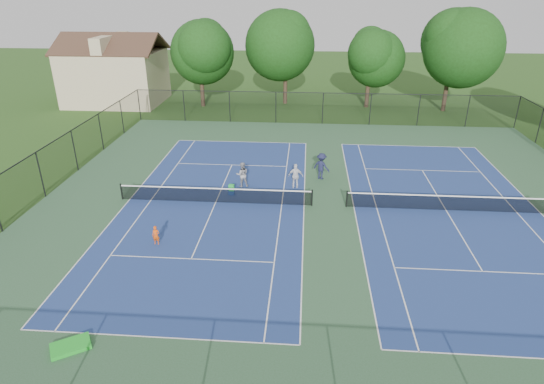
# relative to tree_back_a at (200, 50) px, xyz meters

# --- Properties ---
(ground) EXTENTS (140.00, 140.00, 0.00)m
(ground) POSITION_rel_tree_back_a_xyz_m (13.00, -24.00, -6.04)
(ground) COLOR #234716
(ground) RESTS_ON ground
(court_pad) EXTENTS (36.00, 36.00, 0.01)m
(court_pad) POSITION_rel_tree_back_a_xyz_m (13.00, -24.00, -6.03)
(court_pad) COLOR #2D5030
(court_pad) RESTS_ON ground
(tennis_court_left) EXTENTS (12.00, 23.83, 1.07)m
(tennis_court_left) POSITION_rel_tree_back_a_xyz_m (6.00, -24.00, -5.94)
(tennis_court_left) COLOR navy
(tennis_court_left) RESTS_ON ground
(tennis_court_right) EXTENTS (12.00, 23.83, 1.07)m
(tennis_court_right) POSITION_rel_tree_back_a_xyz_m (20.00, -24.00, -5.94)
(tennis_court_right) COLOR navy
(tennis_court_right) RESTS_ON ground
(perimeter_fence) EXTENTS (36.08, 36.08, 3.02)m
(perimeter_fence) POSITION_rel_tree_back_a_xyz_m (13.00, -24.00, -4.44)
(perimeter_fence) COLOR black
(perimeter_fence) RESTS_ON ground
(tree_back_a) EXTENTS (6.80, 6.80, 9.15)m
(tree_back_a) POSITION_rel_tree_back_a_xyz_m (0.00, 0.00, 0.00)
(tree_back_a) COLOR #2D2116
(tree_back_a) RESTS_ON ground
(tree_back_b) EXTENTS (7.60, 7.60, 10.03)m
(tree_back_b) POSITION_rel_tree_back_a_xyz_m (9.00, 2.00, 0.56)
(tree_back_b) COLOR #2D2116
(tree_back_b) RESTS_ON ground
(tree_back_c) EXTENTS (6.00, 6.00, 8.40)m
(tree_back_c) POSITION_rel_tree_back_a_xyz_m (18.00, 1.00, -0.56)
(tree_back_c) COLOR #2D2116
(tree_back_c) RESTS_ON ground
(tree_back_d) EXTENTS (7.80, 7.80, 10.37)m
(tree_back_d) POSITION_rel_tree_back_a_xyz_m (26.00, 0.00, 0.79)
(tree_back_d) COLOR #2D2116
(tree_back_d) RESTS_ON ground
(clapboard_house) EXTENTS (10.80, 8.10, 7.65)m
(clapboard_house) POSITION_rel_tree_back_a_xyz_m (-10.00, 1.00, -2.95)
(clapboard_house) COLOR tan
(clapboard_house) RESTS_ON ground
(child_player) EXTENTS (0.38, 0.25, 1.04)m
(child_player) POSITION_rel_tree_back_a_xyz_m (3.87, -29.13, -5.52)
(child_player) COLOR #EC500F
(child_player) RESTS_ON ground
(instructor) EXTENTS (0.95, 0.81, 1.70)m
(instructor) POSITION_rel_tree_back_a_xyz_m (7.33, -21.41, -5.19)
(instructor) COLOR #939396
(instructor) RESTS_ON ground
(bystander_a) EXTENTS (1.00, 0.44, 1.69)m
(bystander_a) POSITION_rel_tree_back_a_xyz_m (10.88, -21.38, -5.19)
(bystander_a) COLOR white
(bystander_a) RESTS_ON ground
(bystander_b) EXTENTS (1.40, 1.21, 1.87)m
(bystander_b) POSITION_rel_tree_back_a_xyz_m (12.60, -19.70, -5.10)
(bystander_b) COLOR #1A1D3A
(bystander_b) RESTS_ON ground
(ball_crate) EXTENTS (0.38, 0.31, 0.30)m
(ball_crate) POSITION_rel_tree_back_a_xyz_m (6.81, -22.81, -5.89)
(ball_crate) COLOR #153D95
(ball_crate) RESTS_ON ground
(ball_hopper) EXTENTS (0.35, 0.28, 0.41)m
(ball_hopper) POSITION_rel_tree_back_a_xyz_m (6.81, -22.81, -5.54)
(ball_hopper) COLOR green
(ball_hopper) RESTS_ON ball_crate
(green_tarp) EXTENTS (1.64, 1.47, 0.16)m
(green_tarp) POSITION_rel_tree_back_a_xyz_m (2.95, -36.67, -5.95)
(green_tarp) COLOR green
(green_tarp) RESTS_ON ground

